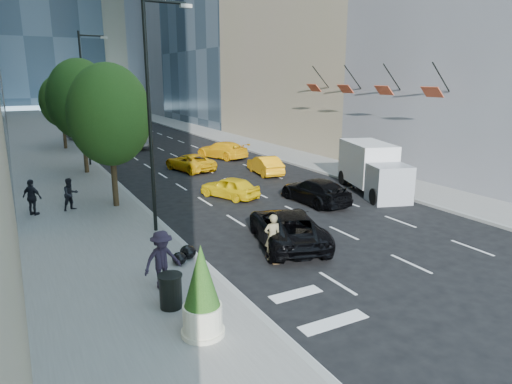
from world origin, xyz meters
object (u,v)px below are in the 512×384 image
skateboarder (272,240)px  black_sedan_mercedes (315,191)px  black_sedan_lincoln (287,227)px  trash_can (171,292)px  planter_shrub (202,293)px  city_bus (104,128)px  box_truck (373,168)px

skateboarder → black_sedan_mercedes: skateboarder is taller
black_sedan_lincoln → trash_can: bearing=45.0°
black_sedan_lincoln → planter_shrub: (-5.84, -5.05, 0.61)m
black_sedan_mercedes → trash_can: bearing=33.7°
black_sedan_mercedes → city_bus: bearing=-80.5°
black_sedan_lincoln → city_bus: city_bus is taller
black_sedan_mercedes → city_bus: size_ratio=0.37×
black_sedan_lincoln → city_bus: 33.44m
black_sedan_lincoln → skateboarder: bearing=59.7°
trash_can → planter_shrub: planter_shrub is taller
city_bus → planter_shrub: (-4.64, -38.45, -0.42)m
skateboarder → city_bus: city_bus is taller
box_truck → trash_can: box_truck is taller
black_sedan_lincoln → box_truck: size_ratio=0.83×
black_sedan_mercedes → city_bus: city_bus is taller
city_bus → box_truck: 30.19m
black_sedan_mercedes → planter_shrub: bearing=40.2°
city_bus → trash_can: 36.97m
black_sedan_mercedes → city_bus: 29.31m
black_sedan_mercedes → box_truck: bearing=-177.7°
skateboarder → black_sedan_mercedes: (6.37, 6.15, -0.20)m
skateboarder → city_bus: bearing=-81.3°
planter_shrub → skateboarder: bearing=40.2°
black_sedan_lincoln → planter_shrub: planter_shrub is taller
skateboarder → box_truck: size_ratio=0.27×
skateboarder → planter_shrub: bearing=49.5°
skateboarder → planter_shrub: planter_shrub is taller
city_bus → box_truck: (10.49, -28.31, -0.28)m
box_truck → trash_can: (-15.41, -8.31, -0.85)m
box_truck → trash_can: bearing=-133.1°
black_sedan_lincoln → box_truck: 10.62m
skateboarder → trash_can: skateboarder is taller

